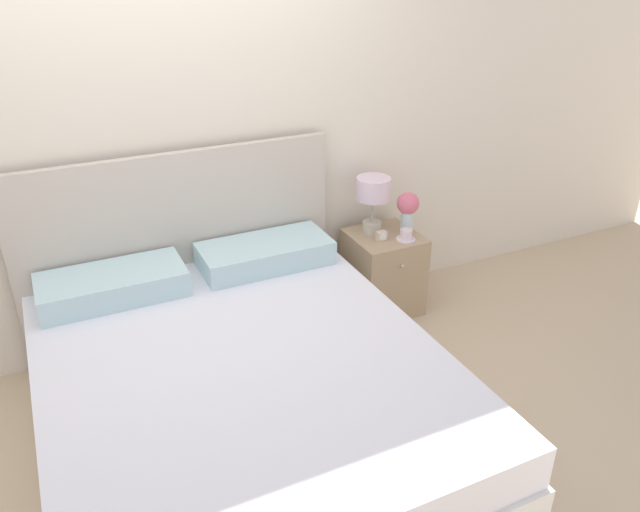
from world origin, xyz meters
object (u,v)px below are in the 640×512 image
Objects in this scene: teacup at (406,235)px; alarm_clock at (382,236)px; table_lamp at (373,194)px; flower_vase at (408,208)px; bed at (239,388)px; nightstand at (383,272)px.

teacup is 1.84× the size of alarm_clock.
table_lamp is 0.24m from flower_vase.
bed reaches higher than flower_vase.
flower_vase is (1.40, 0.73, 0.42)m from bed.
teacup is (-0.07, -0.10, -0.14)m from flower_vase.
nightstand is at bearing 30.96° from bed.
nightstand is 0.46m from flower_vase.
nightstand is (1.25, 0.75, -0.02)m from bed.
flower_vase is 0.25m from alarm_clock.
flower_vase is 0.18m from teacup.
nightstand is 0.31m from alarm_clock.
table_lamp reaches higher than nightstand.
table_lamp is (1.20, 0.83, 0.51)m from bed.
bed is 17.52× the size of teacup.
teacup is at bearing -53.49° from nightstand.
bed is at bearing -149.04° from nightstand.
flower_vase is (0.15, -0.02, 0.43)m from nightstand.
table_lamp is at bearing 86.68° from alarm_clock.
table_lamp is at bearing 124.43° from teacup.
alarm_clock is (1.19, 0.69, 0.28)m from bed.
teacup reaches higher than nightstand.
alarm_clock is (-0.14, 0.06, -0.00)m from teacup.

